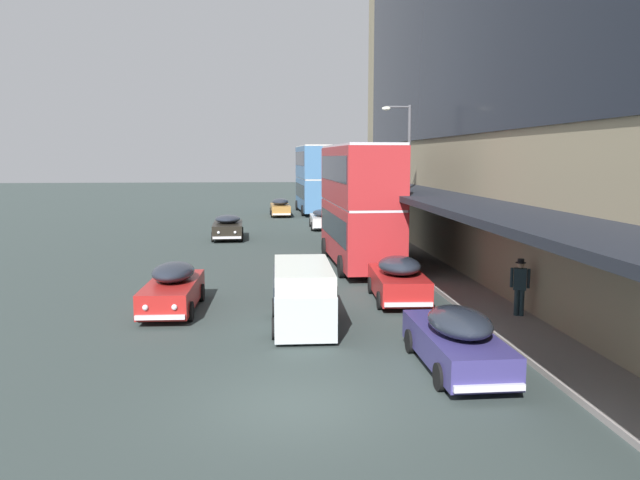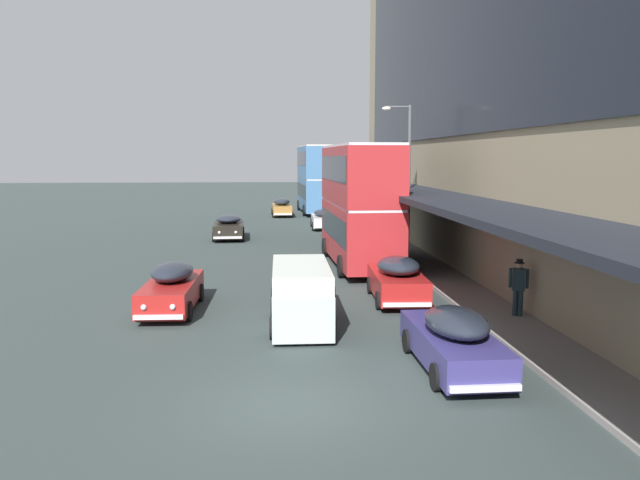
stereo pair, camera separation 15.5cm
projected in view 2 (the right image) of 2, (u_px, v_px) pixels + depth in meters
name	position (u px, v px, depth m)	size (l,w,h in m)	color
ground	(294.00, 406.00, 13.23)	(240.00, 240.00, 0.00)	#313C3A
transit_bus_kerbside_front	(315.00, 177.00, 58.44)	(2.97, 9.65, 6.32)	teal
transit_bus_kerbside_rear	(359.00, 201.00, 29.80)	(2.99, 9.22, 5.83)	#A82529
sedan_lead_near	(229.00, 227.00, 40.13)	(2.06, 4.48, 1.54)	black
sedan_lead_mid	(397.00, 279.00, 22.73)	(2.00, 4.43, 1.68)	#AA1D1D
sedan_second_near	(172.00, 287.00, 21.40)	(1.84, 4.79, 1.63)	#A41E1C
sedan_trailing_mid	(325.00, 219.00, 45.94)	(2.03, 4.65, 1.46)	beige
sedan_far_back	(282.00, 207.00, 55.86)	(1.85, 4.96, 1.59)	#A06F33
sedan_oncoming_front	(454.00, 340.00, 15.38)	(1.83, 4.72, 1.58)	navy
vw_van	(301.00, 292.00, 19.34)	(1.96, 4.58, 1.96)	#B0BBBF
pedestrian_at_kerb	(519.00, 285.00, 20.02)	(0.58, 0.38, 1.86)	#20323A
street_lamp	(406.00, 171.00, 31.55)	(1.50, 0.28, 7.68)	#4C4C51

